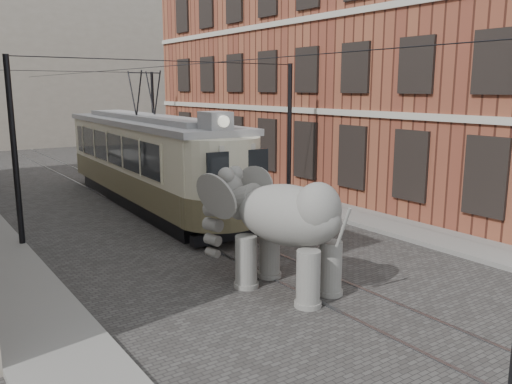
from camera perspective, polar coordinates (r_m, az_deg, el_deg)
ground at (r=15.21m, az=2.14°, el=-7.98°), size 120.00×120.00×0.00m
tram_rails at (r=15.21m, az=2.14°, el=-7.94°), size 1.54×80.00×0.02m
sidewalk_right at (r=19.25m, az=16.63°, el=-4.09°), size 2.00×60.00×0.15m
sidewalk_left at (r=12.67m, az=-22.73°, el=-12.57°), size 2.00×60.00×0.15m
brick_building at (r=28.39m, az=9.31°, el=13.09°), size 8.00×26.00×12.00m
distant_block at (r=52.24m, az=-25.82°, el=12.32°), size 28.00×10.00×14.00m
catenary at (r=18.62m, az=-7.59°, el=4.95°), size 11.00×30.20×6.00m
tram at (r=22.96m, az=-11.80°, el=5.59°), size 3.65×14.45×5.68m
elephant at (r=12.98m, az=3.49°, el=-4.45°), size 3.90×5.44×3.00m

